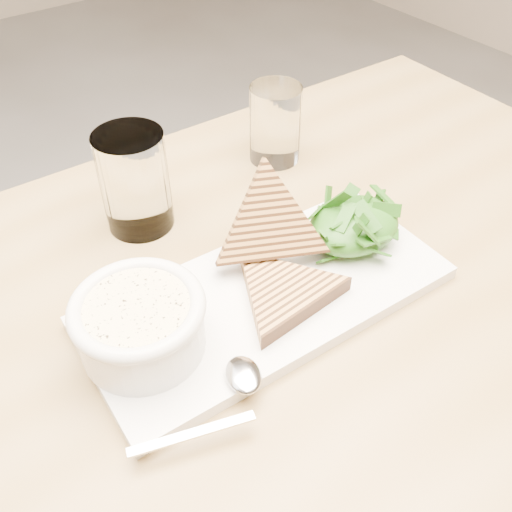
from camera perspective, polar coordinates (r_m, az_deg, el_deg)
table_top at (r=0.61m, az=2.79°, el=-5.68°), size 1.10×0.75×0.04m
table_leg_br at (r=1.29m, az=10.68°, el=1.47°), size 0.06×0.06×0.71m
platter at (r=0.59m, az=1.16°, el=-4.08°), size 0.39×0.19×0.02m
soup_bowl at (r=0.53m, az=-11.39°, el=-7.19°), size 0.11×0.11×0.05m
soup at (r=0.51m, az=-11.81°, el=-5.19°), size 0.10×0.10×0.01m
bowl_rim at (r=0.51m, az=-11.84°, el=-5.04°), size 0.12×0.12×0.01m
sandwich_flat at (r=0.57m, az=2.83°, el=-3.69°), size 0.15×0.15×0.02m
sandwich_lean at (r=0.59m, az=1.41°, el=3.13°), size 0.19×0.19×0.16m
salad_base at (r=0.64m, az=9.73°, el=3.07°), size 0.11×0.09×0.04m
arugula_pile at (r=0.63m, az=9.79°, el=3.47°), size 0.11×0.10×0.05m
spoon_bowl at (r=0.51m, az=-1.27°, el=-11.79°), size 0.04×0.05×0.01m
spoon_handle at (r=0.49m, az=-6.40°, el=-17.26°), size 0.10×0.04×0.00m
glass_near at (r=0.67m, az=-12.03°, el=7.29°), size 0.08×0.08×0.12m
glass_far at (r=0.78m, az=1.93°, el=13.05°), size 0.07×0.07×0.10m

